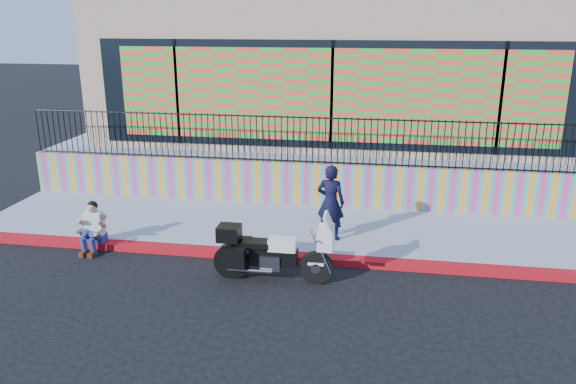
# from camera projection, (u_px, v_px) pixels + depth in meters

# --- Properties ---
(ground) EXTENTS (90.00, 90.00, 0.00)m
(ground) POSITION_uv_depth(u_px,v_px,m) (311.00, 262.00, 11.51)
(ground) COLOR black
(ground) RESTS_ON ground
(red_curb) EXTENTS (16.00, 0.30, 0.15)m
(red_curb) POSITION_uv_depth(u_px,v_px,m) (311.00, 259.00, 11.49)
(red_curb) COLOR #AD0C21
(red_curb) RESTS_ON ground
(sidewalk) EXTENTS (16.00, 3.00, 0.15)m
(sidewalk) POSITION_uv_depth(u_px,v_px,m) (320.00, 230.00, 13.04)
(sidewalk) COLOR #97A2B6
(sidewalk) RESTS_ON ground
(mural_wall) EXTENTS (16.00, 0.20, 1.10)m
(mural_wall) POSITION_uv_depth(u_px,v_px,m) (327.00, 184.00, 14.36)
(mural_wall) COLOR #DF3A8C
(mural_wall) RESTS_ON sidewalk
(metal_fence) EXTENTS (15.80, 0.04, 1.20)m
(metal_fence) POSITION_uv_depth(u_px,v_px,m) (328.00, 140.00, 14.02)
(metal_fence) COLOR black
(metal_fence) RESTS_ON mural_wall
(elevated_platform) EXTENTS (16.00, 10.00, 1.25)m
(elevated_platform) POSITION_uv_depth(u_px,v_px,m) (341.00, 144.00, 19.18)
(elevated_platform) COLOR #97A2B6
(elevated_platform) RESTS_ON ground
(storefront_building) EXTENTS (14.00, 8.06, 4.00)m
(storefront_building) POSITION_uv_depth(u_px,v_px,m) (343.00, 67.00, 18.19)
(storefront_building) COLOR tan
(storefront_building) RESTS_ON elevated_platform
(police_motorcycle) EXTENTS (2.25, 0.74, 1.40)m
(police_motorcycle) POSITION_uv_depth(u_px,v_px,m) (271.00, 251.00, 10.58)
(police_motorcycle) COLOR black
(police_motorcycle) RESTS_ON ground
(police_officer) EXTENTS (0.67, 0.50, 1.67)m
(police_officer) POSITION_uv_depth(u_px,v_px,m) (331.00, 202.00, 12.09)
(police_officer) COLOR black
(police_officer) RESTS_ON sidewalk
(seated_man) EXTENTS (0.54, 0.71, 1.06)m
(seated_man) POSITION_uv_depth(u_px,v_px,m) (92.00, 232.00, 11.90)
(seated_man) COLOR navy
(seated_man) RESTS_ON ground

